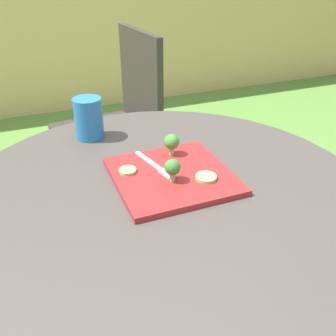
# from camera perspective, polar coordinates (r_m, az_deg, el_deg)

# --- Properties ---
(bamboo_fence) EXTENTS (8.00, 0.08, 1.49)m
(bamboo_fence) POSITION_cam_1_polar(r_m,az_deg,el_deg) (3.28, -18.27, 20.67)
(bamboo_fence) COLOR tan
(bamboo_fence) RESTS_ON ground_plane
(patio_table) EXTENTS (0.96, 0.96, 0.73)m
(patio_table) POSITION_cam_1_polar(r_m,az_deg,el_deg) (1.01, -0.56, -14.57)
(patio_table) COLOR #423D38
(patio_table) RESTS_ON ground_plane
(patio_chair) EXTENTS (0.48, 0.48, 0.90)m
(patio_chair) POSITION_cam_1_polar(r_m,az_deg,el_deg) (1.83, -7.19, 8.29)
(patio_chair) COLOR #332D28
(patio_chair) RESTS_ON ground_plane
(salad_plate) EXTENTS (0.27, 0.27, 0.01)m
(salad_plate) POSITION_cam_1_polar(r_m,az_deg,el_deg) (0.89, 0.62, -1.20)
(salad_plate) COLOR maroon
(salad_plate) RESTS_ON patio_table
(drinking_glass) EXTENTS (0.08, 0.08, 0.12)m
(drinking_glass) POSITION_cam_1_polar(r_m,az_deg,el_deg) (1.10, -11.95, 7.10)
(drinking_glass) COLOR #236BA8
(drinking_glass) RESTS_ON patio_table
(fork) EXTENTS (0.05, 0.15, 0.00)m
(fork) POSITION_cam_1_polar(r_m,az_deg,el_deg) (0.91, -1.54, 0.23)
(fork) COLOR silver
(fork) RESTS_ON salad_plate
(broccoli_floret_0) EXTENTS (0.04, 0.04, 0.05)m
(broccoli_floret_0) POSITION_cam_1_polar(r_m,az_deg,el_deg) (0.84, 0.63, 0.10)
(broccoli_floret_0) COLOR #99B770
(broccoli_floret_0) RESTS_ON salad_plate
(broccoli_floret_1) EXTENTS (0.04, 0.04, 0.06)m
(broccoli_floret_1) POSITION_cam_1_polar(r_m,az_deg,el_deg) (0.95, 0.56, 3.94)
(broccoli_floret_1) COLOR #99B770
(broccoli_floret_1) RESTS_ON salad_plate
(cucumber_slice_0) EXTENTS (0.05, 0.05, 0.01)m
(cucumber_slice_0) POSITION_cam_1_polar(r_m,az_deg,el_deg) (0.87, 5.83, -1.42)
(cucumber_slice_0) COLOR #8EB766
(cucumber_slice_0) RESTS_ON salad_plate
(cucumber_slice_1) EXTENTS (0.04, 0.04, 0.01)m
(cucumber_slice_1) POSITION_cam_1_polar(r_m,az_deg,el_deg) (0.89, -6.17, -0.40)
(cucumber_slice_1) COLOR #8EB766
(cucumber_slice_1) RESTS_ON salad_plate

